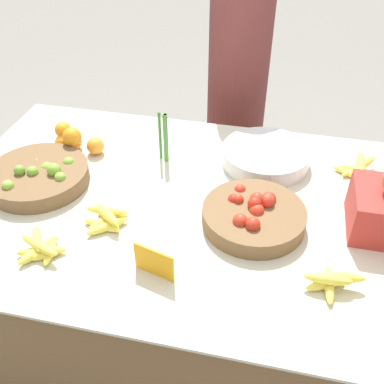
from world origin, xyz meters
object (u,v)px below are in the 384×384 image
object	(u,v)px
metal_bowl	(266,156)
vendor_person	(237,89)
tomato_basket	(254,215)
price_sign	(154,262)
lime_bowl	(38,176)

from	to	relation	value
metal_bowl	vendor_person	bearing A→B (deg)	107.46
tomato_basket	price_sign	size ratio (longest dim) A/B	2.66
lime_bowl	metal_bowl	xyz separation A→B (m)	(0.84, 0.33, -0.00)
tomato_basket	metal_bowl	size ratio (longest dim) A/B	0.99
metal_bowl	vendor_person	size ratio (longest dim) A/B	0.22
metal_bowl	price_sign	distance (m)	0.74
tomato_basket	vendor_person	xyz separation A→B (m)	(-0.21, 1.06, -0.04)
metal_bowl	vendor_person	world-z (taller)	vendor_person
price_sign	vendor_person	xyz separation A→B (m)	(0.06, 1.36, -0.05)
metal_bowl	price_sign	size ratio (longest dim) A/B	2.68
price_sign	metal_bowl	bearing A→B (deg)	83.65
metal_bowl	lime_bowl	bearing A→B (deg)	-158.51
lime_bowl	tomato_basket	world-z (taller)	tomato_basket
lime_bowl	metal_bowl	bearing A→B (deg)	21.49
lime_bowl	metal_bowl	size ratio (longest dim) A/B	1.08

